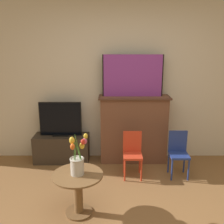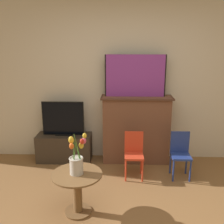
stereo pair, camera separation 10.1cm
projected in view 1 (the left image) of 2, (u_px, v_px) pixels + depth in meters
name	position (u px, v px, depth m)	size (l,w,h in m)	color
wall_back	(124.00, 77.00, 4.20)	(8.00, 0.06, 2.70)	beige
fireplace_mantel	(135.00, 128.00, 4.22)	(1.11, 0.37, 1.08)	brown
painting	(134.00, 76.00, 4.00)	(0.93, 0.03, 0.64)	black
tv_stand	(63.00, 148.00, 4.28)	(0.88, 0.35, 0.44)	#382D23
tv_monitor	(62.00, 119.00, 4.16)	(0.67, 0.12, 0.55)	black
chair_red	(134.00, 151.00, 3.77)	(0.27, 0.27, 0.66)	red
chair_blue	(180.00, 151.00, 3.78)	(0.27, 0.27, 0.66)	navy
side_table	(79.00, 188.00, 2.94)	(0.57, 0.57, 0.49)	brown
vase_tulips	(79.00, 161.00, 2.85)	(0.21, 0.18, 0.49)	beige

